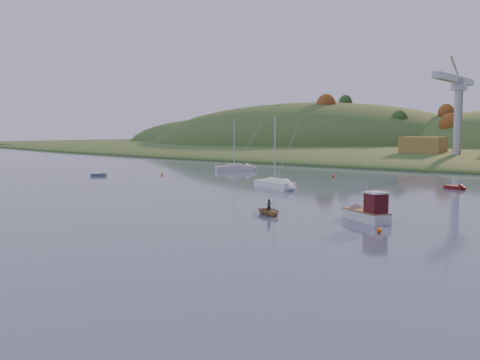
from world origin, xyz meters
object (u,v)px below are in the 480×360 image
Objects in this scene: red_tender at (458,188)px; fishing_boat at (364,211)px; sailboat_far at (275,184)px; grey_dinghy at (101,175)px; sailboat_near at (234,168)px; canoe at (269,211)px.

fishing_boat is at bearing -70.33° from red_tender.
grey_dinghy is at bearing -156.19° from sailboat_far.
sailboat_near reaches higher than sailboat_far.
fishing_boat is 35.17m from red_tender.
canoe is (14.66, -21.96, -0.34)m from sailboat_far.
canoe is 1.09× the size of grey_dinghy.
sailboat_far is at bearing 63.62° from canoe.
sailboat_far is (-24.09, 18.67, -0.18)m from fishing_boat.
fishing_boat is 30.48m from sailboat_far.
canoe is at bearing -84.35° from red_tender.
canoe is at bearing -95.03° from sailboat_near.
fishing_boat is 1.91× the size of grey_dinghy.
sailboat_far reaches higher than red_tender.
sailboat_far is 26.40m from canoe.
fishing_boat is 0.59× the size of sailboat_far.
canoe is 57.66m from grey_dinghy.
grey_dinghy is at bearing 15.33° from fishing_boat.
fishing_boat is at bearing -18.45° from sailboat_far.
sailboat_near is 35.95m from sailboat_far.
fishing_boat is at bearing -87.11° from sailboat_near.
fishing_boat is 66.41m from sailboat_near.
sailboat_far is (27.33, -23.36, -0.00)m from sailboat_near.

